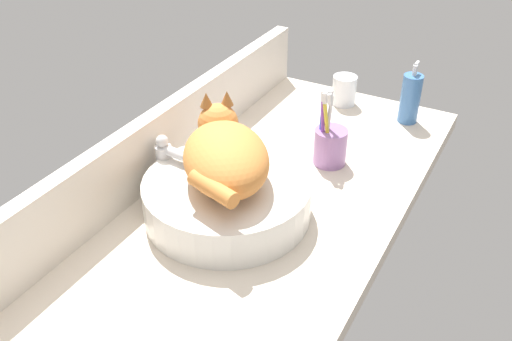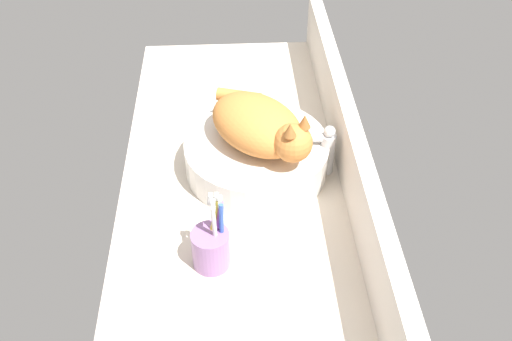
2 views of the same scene
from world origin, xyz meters
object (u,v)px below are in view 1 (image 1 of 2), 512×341
(cat, at_px, (225,154))
(faucet, at_px, (168,162))
(sink_basin, at_px, (227,198))
(soap_dispenser, at_px, (410,98))
(toothbrush_cup, at_px, (330,144))
(water_glass, at_px, (344,92))

(cat, height_order, faucet, cat)
(sink_basin, xyz_separation_m, cat, (0.01, 0.01, 0.10))
(soap_dispenser, relative_size, toothbrush_cup, 0.89)
(cat, bearing_deg, water_glass, -3.17)
(sink_basin, distance_m, toothbrush_cup, 0.31)
(cat, bearing_deg, toothbrush_cup, -22.76)
(cat, bearing_deg, faucet, 88.05)
(faucet, relative_size, water_glass, 1.62)
(cat, relative_size, faucet, 2.21)
(sink_basin, relative_size, soap_dispenser, 2.09)
(cat, height_order, soap_dispenser, cat)
(cat, height_order, toothbrush_cup, cat)
(faucet, height_order, water_glass, faucet)
(sink_basin, bearing_deg, soap_dispenser, -20.04)
(faucet, xyz_separation_m, water_glass, (0.59, -0.18, -0.04))
(sink_basin, bearing_deg, toothbrush_cup, -20.47)
(faucet, distance_m, toothbrush_cup, 0.38)
(toothbrush_cup, xyz_separation_m, water_glass, (0.31, 0.08, -0.01))
(faucet, relative_size, toothbrush_cup, 0.73)
(water_glass, bearing_deg, cat, 176.83)
(cat, relative_size, soap_dispenser, 1.80)
(sink_basin, relative_size, cat, 1.16)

